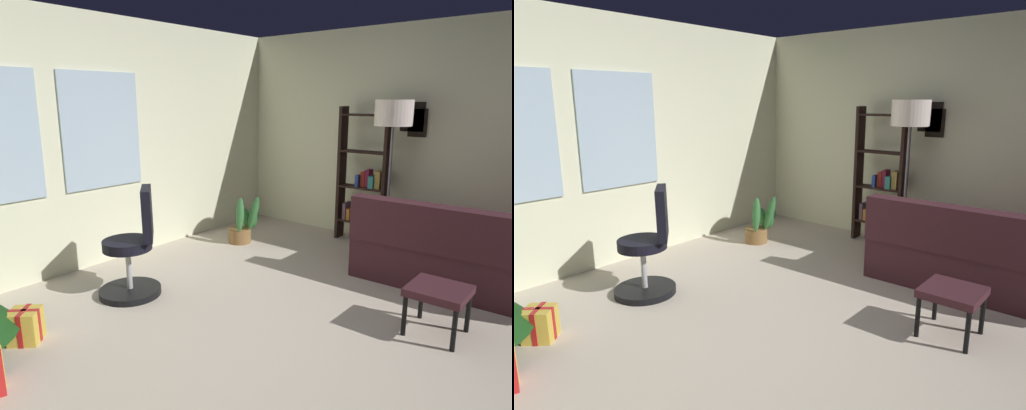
% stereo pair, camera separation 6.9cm
% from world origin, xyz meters
% --- Properties ---
extents(ground_plane, '(5.53, 5.18, 0.10)m').
position_xyz_m(ground_plane, '(0.00, 0.00, -0.05)').
color(ground_plane, beige).
extents(wall_back_with_windows, '(5.53, 0.12, 2.62)m').
position_xyz_m(wall_back_with_windows, '(-0.02, 2.64, 1.32)').
color(wall_back_with_windows, '#E9EAC4').
rests_on(wall_back_with_windows, ground_plane).
extents(wall_right_with_frames, '(0.12, 5.18, 2.62)m').
position_xyz_m(wall_right_with_frames, '(2.82, 0.00, 1.31)').
color(wall_right_with_frames, '#E9EAC4').
rests_on(wall_right_with_frames, ground_plane).
extents(couch, '(1.62, 2.05, 0.84)m').
position_xyz_m(couch, '(1.99, -0.80, 0.29)').
color(couch, '#3C1D23').
rests_on(couch, ground_plane).
extents(footstool, '(0.42, 0.42, 0.38)m').
position_xyz_m(footstool, '(0.78, -0.77, 0.33)').
color(footstool, '#3C1D23').
rests_on(footstool, ground_plane).
extents(gift_box_gold, '(0.29, 0.29, 0.26)m').
position_xyz_m(gift_box_gold, '(-1.27, 1.55, 0.12)').
color(gift_box_gold, gold).
rests_on(gift_box_gold, ground_plane).
extents(office_chair, '(0.58, 0.58, 1.00)m').
position_xyz_m(office_chair, '(-0.23, 1.61, 0.39)').
color(office_chair, black).
rests_on(office_chair, ground_plane).
extents(bookshelf, '(0.18, 0.64, 1.68)m').
position_xyz_m(bookshelf, '(2.55, 0.73, 0.75)').
color(bookshelf, black).
rests_on(bookshelf, ground_plane).
extents(floor_lamp, '(0.41, 0.41, 1.76)m').
position_xyz_m(floor_lamp, '(2.28, 0.29, 1.52)').
color(floor_lamp, slate).
rests_on(floor_lamp, ground_plane).
extents(potted_plant, '(0.37, 0.42, 0.62)m').
position_xyz_m(potted_plant, '(1.56, 1.85, 0.23)').
color(potted_plant, olive).
rests_on(potted_plant, ground_plane).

